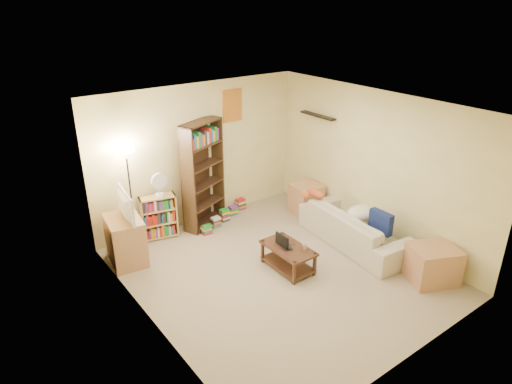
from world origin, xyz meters
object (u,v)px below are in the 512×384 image
Objects in this scene: tabby_cat at (314,193)px; short_bookshelf at (159,217)px; side_table at (306,199)px; end_cabinet at (433,264)px; television at (121,206)px; floor_lamp at (128,171)px; coffee_table at (288,255)px; laptop at (288,244)px; desk_fan at (159,184)px; sofa at (355,228)px; tall_bookshelf at (203,172)px; mug at (305,246)px; tv_stand at (126,240)px.

short_bookshelf is (-2.31, 1.33, -0.30)m from tabby_cat.
side_table reaches higher than end_cabinet.
tabby_cat is 3.21m from television.
short_bookshelf is at bearing 0.00° from floor_lamp.
laptop is at bearing 53.42° from coffee_table.
coffee_table is 1.29× the size of end_cabinet.
desk_fan reaches higher than laptop.
sofa reaches higher than laptop.
side_table is (0.14, 1.35, -0.01)m from sofa.
laptop is 0.24× the size of floor_lamp.
sofa is 1.29× the size of floor_lamp.
floor_lamp reaches higher than laptop.
end_cabinet is (2.60, -3.53, -0.11)m from short_bookshelf.
tall_bookshelf reaches higher than side_table.
sofa is at bearing -96.01° from side_table.
coffee_table is 2.41m from desk_fan.
mug is 2.80m from television.
desk_fan is at bearing 157.28° from tall_bookshelf.
end_cabinet is at bearing -90.89° from side_table.
tabby_cat reaches higher than laptop.
television is at bearing 173.59° from side_table.
laptop reaches higher than coffee_table.
floor_lamp reaches higher than desk_fan.
mug is 0.17× the size of short_bookshelf.
television is at bearing -127.72° from floor_lamp.
tall_bookshelf reaches higher than tv_stand.
tall_bookshelf is at bearing 157.20° from side_table.
tabby_cat is at bearing 97.40° from end_cabinet.
floor_lamp is 4.77m from end_cabinet.
short_bookshelf reaches higher than end_cabinet.
tabby_cat is 0.29× the size of floor_lamp.
tabby_cat is 2.26m from end_cabinet.
short_bookshelf is 4.39m from end_cabinet.
television is 1.85× the size of desk_fan.
tv_stand reaches higher than side_table.
laptop is at bearing -60.19° from desk_fan.
sofa is 3.31m from desk_fan.
side_table is (1.77, -0.74, -0.72)m from tall_bookshelf.
tv_stand is 1.08m from desk_fan.
sofa is at bearing -3.67° from coffee_table.
side_table is (3.07, -0.79, -1.02)m from floor_lamp.
sofa is 3.65× the size of side_table.
coffee_table is at bearing -48.54° from short_bookshelf.
mug is at bearing -138.22° from tabby_cat.
television reaches higher than end_cabinet.
laptop is 1.91m from side_table.
coffee_table is 2.60m from television.
tall_bookshelf is 1.34m from floor_lamp.
desk_fan reaches higher than tabby_cat.
mug is (-1.21, -0.10, 0.12)m from sofa.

